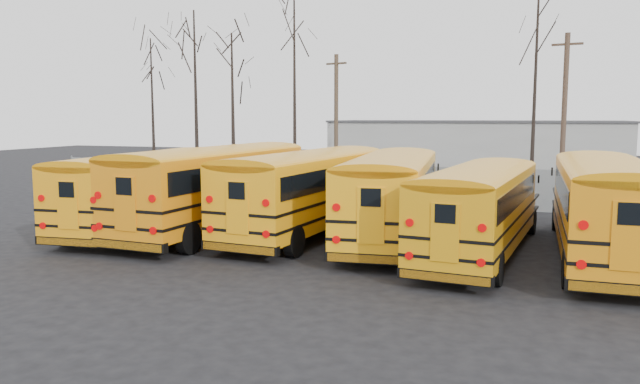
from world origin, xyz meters
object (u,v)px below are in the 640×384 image
at_px(bus_d, 392,189).
at_px(utility_pole_left, 336,121).
at_px(bus_b, 218,181).
at_px(utility_pole_right, 564,115).
at_px(bus_f, 606,200).
at_px(bus_e, 481,203).
at_px(bus_a, 146,184).
at_px(bus_c, 309,185).

relative_size(bus_d, utility_pole_left, 1.43).
bearing_deg(bus_b, utility_pole_right, 51.23).
bearing_deg(bus_d, bus_b, 178.36).
bearing_deg(bus_f, bus_e, -171.14).
distance_m(bus_a, bus_b, 3.00).
xyz_separation_m(bus_e, bus_f, (3.68, 0.58, 0.16)).
relative_size(bus_a, utility_pole_left, 1.39).
bearing_deg(bus_a, bus_d, 0.33).
xyz_separation_m(bus_f, utility_pole_left, (-13.45, 15.24, 2.27)).
bearing_deg(bus_c, bus_a, -165.76).
bearing_deg(bus_a, utility_pole_right, 37.41).
relative_size(bus_a, bus_f, 0.97).
distance_m(bus_d, bus_e, 3.61).
distance_m(bus_a, bus_f, 16.59).
relative_size(bus_e, bus_f, 0.93).
height_order(bus_f, utility_pole_left, utility_pole_left).
bearing_deg(bus_d, bus_c, 172.32).
height_order(bus_c, utility_pole_left, utility_pole_left).
bearing_deg(bus_d, bus_a, 179.65).
relative_size(bus_c, utility_pole_left, 1.45).
height_order(bus_b, utility_pole_right, utility_pole_right).
xyz_separation_m(bus_c, utility_pole_left, (-3.37, 14.09, 2.28)).
relative_size(bus_f, utility_pole_right, 1.33).
distance_m(bus_c, bus_e, 6.63).
height_order(bus_c, bus_d, bus_c).
distance_m(bus_a, utility_pole_right, 21.69).
distance_m(bus_b, utility_pole_right, 19.29).
xyz_separation_m(bus_b, bus_f, (13.62, -0.56, -0.07)).
relative_size(bus_d, bus_f, 1.00).
xyz_separation_m(bus_f, utility_pole_right, (-0.69, 14.65, 2.60)).
bearing_deg(bus_f, bus_d, 171.33).
bearing_deg(utility_pole_right, bus_f, -75.39).
height_order(bus_c, bus_f, bus_f).
relative_size(bus_b, utility_pole_left, 1.50).
bearing_deg(bus_a, bus_f, -5.47).
xyz_separation_m(bus_a, bus_f, (16.58, -0.13, 0.09)).
bearing_deg(utility_pole_left, bus_b, -71.81).
bearing_deg(bus_f, bus_c, 173.38).
bearing_deg(bus_a, utility_pole_left, 73.27).
distance_m(bus_d, bus_f, 6.98).
bearing_deg(bus_e, bus_c, 170.86).
relative_size(bus_f, utility_pole_left, 1.43).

